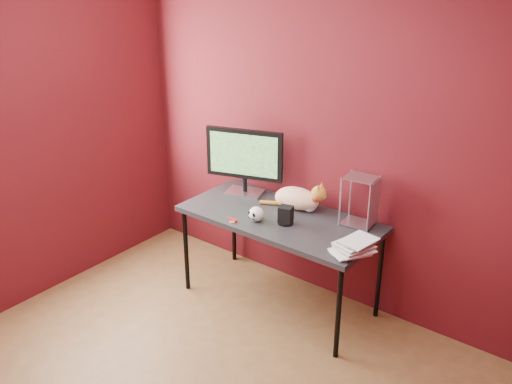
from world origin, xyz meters
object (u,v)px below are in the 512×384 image
Objects in this scene: book_stack at (352,163)px; speaker at (286,216)px; cat at (298,198)px; desk at (280,222)px; skull_mug at (256,214)px; monitor at (244,159)px.

speaker is at bearing 174.37° from book_stack.
cat is 0.28m from speaker.
desk is at bearing 130.77° from speaker.
skull_mug is at bearing -167.26° from speaker.
desk is at bearing -38.33° from monitor.
book_stack is at bearing -19.84° from speaker.
desk is 2.48× the size of monitor.
speaker is at bearing -35.02° from desk.
skull_mug is at bearing -117.51° from desk.
speaker reaches higher than desk.
speaker is (0.07, -0.27, -0.02)m from cat.
book_stack is (0.72, 0.05, 0.54)m from skull_mug.
cat is 4.54× the size of skull_mug.
monitor is 4.54× the size of speaker.
cat is at bearing 81.44° from desk.
desk is 11.23× the size of speaker.
speaker is at bearing -41.40° from monitor.
monitor is 0.57m from skull_mug.
book_stack reaches higher than monitor.
cat is 0.39m from skull_mug.
cat is at bearing 91.33° from speaker.
skull_mug is 0.22m from speaker.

